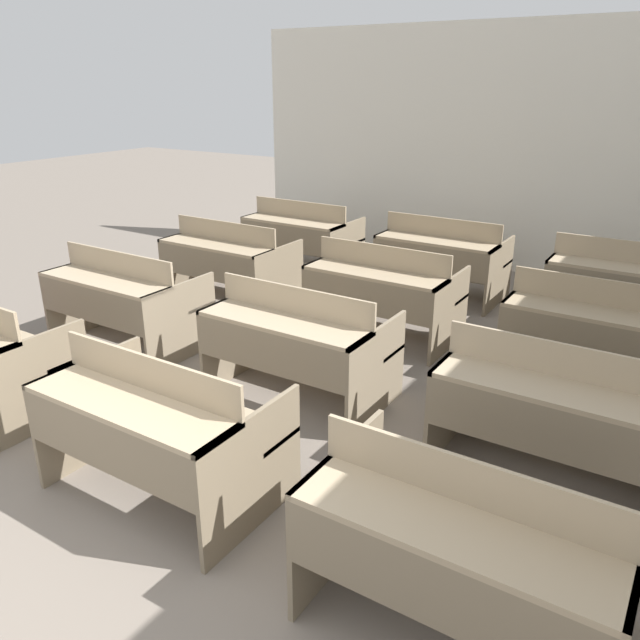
{
  "coord_description": "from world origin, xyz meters",
  "views": [
    {
      "loc": [
        2.29,
        -0.83,
        2.25
      ],
      "look_at": [
        0.19,
        2.46,
        0.74
      ],
      "focal_mm": 35.0,
      "sensor_mm": 36.0,
      "label": 1
    }
  ],
  "objects_px": {
    "bench_second_right": "(553,408)",
    "bench_back_right": "(623,284)",
    "bench_third_right": "(596,331)",
    "bench_third_left": "(228,260)",
    "bench_front_right": "(465,544)",
    "bench_back_center": "(441,256)",
    "bench_second_center": "(298,341)",
    "bench_front_center": "(158,423)",
    "bench_second_left": "(124,297)",
    "bench_third_center": "(383,290)",
    "bench_back_left": "(301,235)"
  },
  "relations": [
    {
      "from": "bench_third_right",
      "to": "bench_front_right",
      "type": "bearing_deg",
      "value": -90.37
    },
    {
      "from": "bench_second_right",
      "to": "bench_back_right",
      "type": "distance_m",
      "value": 2.77
    },
    {
      "from": "bench_third_right",
      "to": "bench_back_center",
      "type": "height_order",
      "value": "same"
    },
    {
      "from": "bench_back_left",
      "to": "bench_back_right",
      "type": "height_order",
      "value": "same"
    },
    {
      "from": "bench_back_right",
      "to": "bench_third_left",
      "type": "bearing_deg",
      "value": -159.68
    },
    {
      "from": "bench_front_right",
      "to": "bench_back_left",
      "type": "bearing_deg",
      "value": 131.22
    },
    {
      "from": "bench_back_left",
      "to": "bench_back_right",
      "type": "bearing_deg",
      "value": -0.08
    },
    {
      "from": "bench_second_center",
      "to": "bench_front_center",
      "type": "bearing_deg",
      "value": -89.73
    },
    {
      "from": "bench_second_left",
      "to": "bench_front_right",
      "type": "bearing_deg",
      "value": -20.73
    },
    {
      "from": "bench_front_center",
      "to": "bench_back_right",
      "type": "relative_size",
      "value": 1.0
    },
    {
      "from": "bench_second_right",
      "to": "bench_third_left",
      "type": "xyz_separation_m",
      "value": [
        -3.67,
        1.42,
        0.0
      ]
    },
    {
      "from": "bench_second_center",
      "to": "bench_third_right",
      "type": "relative_size",
      "value": 1.0
    },
    {
      "from": "bench_third_right",
      "to": "bench_back_right",
      "type": "xyz_separation_m",
      "value": [
        -0.01,
        1.37,
        0.0
      ]
    },
    {
      "from": "bench_front_right",
      "to": "bench_back_right",
      "type": "xyz_separation_m",
      "value": [
        0.01,
        4.13,
        0.0
      ]
    },
    {
      "from": "bench_third_left",
      "to": "bench_back_left",
      "type": "xyz_separation_m",
      "value": [
        0.01,
        1.36,
        0.0
      ]
    },
    {
      "from": "bench_front_center",
      "to": "bench_back_center",
      "type": "relative_size",
      "value": 1.0
    },
    {
      "from": "bench_second_right",
      "to": "bench_back_left",
      "type": "bearing_deg",
      "value": 142.86
    },
    {
      "from": "bench_front_center",
      "to": "bench_third_center",
      "type": "bearing_deg",
      "value": 90.29
    },
    {
      "from": "bench_second_center",
      "to": "bench_second_left",
      "type": "bearing_deg",
      "value": -179.3
    },
    {
      "from": "bench_front_right",
      "to": "bench_third_right",
      "type": "distance_m",
      "value": 2.77
    },
    {
      "from": "bench_front_center",
      "to": "bench_back_left",
      "type": "xyz_separation_m",
      "value": [
        -1.84,
        4.14,
        0.0
      ]
    },
    {
      "from": "bench_front_right",
      "to": "bench_back_center",
      "type": "bearing_deg",
      "value": 113.42
    },
    {
      "from": "bench_back_left",
      "to": "bench_back_right",
      "type": "xyz_separation_m",
      "value": [
        3.64,
        -0.01,
        0.0
      ]
    },
    {
      "from": "bench_second_left",
      "to": "bench_front_center",
      "type": "bearing_deg",
      "value": -36.63
    },
    {
      "from": "bench_second_right",
      "to": "bench_back_center",
      "type": "bearing_deg",
      "value": 123.3
    },
    {
      "from": "bench_back_left",
      "to": "bench_back_right",
      "type": "distance_m",
      "value": 3.64
    },
    {
      "from": "bench_third_right",
      "to": "bench_back_left",
      "type": "height_order",
      "value": "same"
    },
    {
      "from": "bench_front_right",
      "to": "bench_third_center",
      "type": "xyz_separation_m",
      "value": [
        -1.8,
        2.78,
        0.0
      ]
    },
    {
      "from": "bench_third_right",
      "to": "bench_third_left",
      "type": "bearing_deg",
      "value": 179.72
    },
    {
      "from": "bench_front_right",
      "to": "bench_third_center",
      "type": "height_order",
      "value": "same"
    },
    {
      "from": "bench_back_right",
      "to": "bench_third_center",
      "type": "bearing_deg",
      "value": -143.21
    },
    {
      "from": "bench_front_center",
      "to": "bench_third_center",
      "type": "distance_m",
      "value": 2.77
    },
    {
      "from": "bench_back_center",
      "to": "bench_second_right",
      "type": "bearing_deg",
      "value": -56.7
    },
    {
      "from": "bench_third_left",
      "to": "bench_third_center",
      "type": "bearing_deg",
      "value": -0.16
    },
    {
      "from": "bench_front_right",
      "to": "bench_back_right",
      "type": "relative_size",
      "value": 1.0
    },
    {
      "from": "bench_back_right",
      "to": "bench_front_right",
      "type": "bearing_deg",
      "value": -90.16
    },
    {
      "from": "bench_front_center",
      "to": "bench_second_center",
      "type": "distance_m",
      "value": 1.39
    },
    {
      "from": "bench_second_center",
      "to": "bench_second_right",
      "type": "bearing_deg",
      "value": -0.9
    },
    {
      "from": "bench_third_center",
      "to": "bench_back_right",
      "type": "height_order",
      "value": "same"
    },
    {
      "from": "bench_second_left",
      "to": "bench_back_center",
      "type": "xyz_separation_m",
      "value": [
        1.83,
        2.79,
        0.0
      ]
    },
    {
      "from": "bench_third_right",
      "to": "bench_back_right",
      "type": "distance_m",
      "value": 1.37
    },
    {
      "from": "bench_front_center",
      "to": "bench_front_right",
      "type": "distance_m",
      "value": 1.79
    },
    {
      "from": "bench_second_center",
      "to": "bench_third_right",
      "type": "distance_m",
      "value": 2.27
    },
    {
      "from": "bench_second_center",
      "to": "bench_second_right",
      "type": "distance_m",
      "value": 1.83
    },
    {
      "from": "bench_second_left",
      "to": "bench_third_right",
      "type": "distance_m",
      "value": 3.9
    },
    {
      "from": "bench_third_left",
      "to": "bench_back_left",
      "type": "height_order",
      "value": "same"
    },
    {
      "from": "bench_front_right",
      "to": "bench_third_right",
      "type": "xyz_separation_m",
      "value": [
        0.02,
        2.77,
        0.0
      ]
    },
    {
      "from": "bench_second_left",
      "to": "bench_back_left",
      "type": "relative_size",
      "value": 1.0
    },
    {
      "from": "bench_front_right",
      "to": "bench_second_right",
      "type": "xyz_separation_m",
      "value": [
        0.03,
        1.37,
        0.0
      ]
    },
    {
      "from": "bench_third_left",
      "to": "bench_back_right",
      "type": "distance_m",
      "value": 3.89
    }
  ]
}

